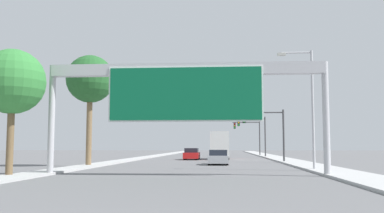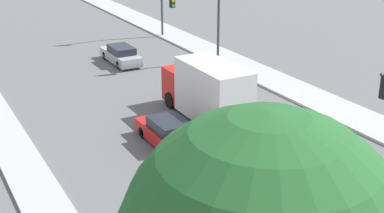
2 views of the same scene
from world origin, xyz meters
The scene contains 5 objects.
sidewalk_right centered at (9.50, 60.00, 0.07)m, with size 3.00×120.00×0.15m.
car_mid_right centered at (-1.75, 46.22, 0.68)m, with size 1.85×4.40×1.44m.
car_mid_center centered at (1.75, 61.55, 0.67)m, with size 1.74×4.79×1.40m.
truck_box_primary centered at (1.75, 48.18, 1.77)m, with size 2.32×7.02×3.52m.
traffic_light_mid_block centered at (7.10, 58.00, 4.13)m, with size 4.42×0.32×6.11m.
Camera 2 is at (-12.94, 23.35, 11.92)m, focal length 50.00 mm.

